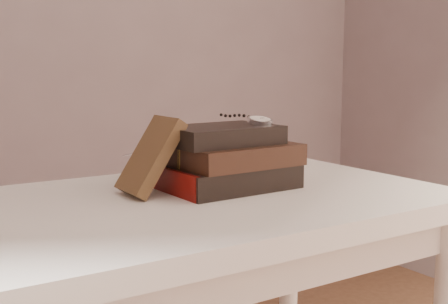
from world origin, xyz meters
TOP-DOWN VIEW (x-y plane):
  - table at (0.00, 0.35)m, footprint 1.00×0.60m
  - book_stack at (0.11, 0.38)m, footprint 0.27×0.19m
  - journal at (-0.05, 0.41)m, footprint 0.11×0.10m
  - pocket_watch at (0.17, 0.37)m, footprint 0.05×0.16m
  - eyeglasses at (0.01, 0.46)m, footprint 0.11×0.13m

SIDE VIEW (x-z plane):
  - table at x=0.00m, z-range 0.28..1.03m
  - book_stack at x=0.11m, z-range 0.75..0.87m
  - eyeglasses at x=0.01m, z-range 0.80..0.85m
  - journal at x=-0.05m, z-range 0.75..0.90m
  - pocket_watch at x=0.17m, z-range 0.88..0.90m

